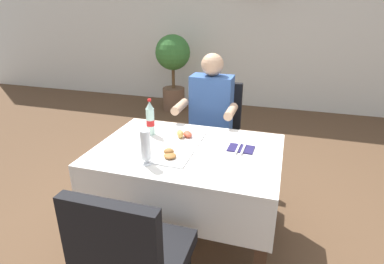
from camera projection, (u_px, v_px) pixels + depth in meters
ground_plane at (194, 238)px, 2.39m from camera, size 11.00×11.00×0.00m
back_wall at (259, 9)px, 4.88m from camera, size 11.00×0.12×3.09m
main_dining_table at (188, 170)px, 2.18m from camera, size 1.23×0.87×0.74m
chair_far_diner_seat at (215, 130)px, 2.92m from camera, size 0.44×0.50×0.97m
chair_near_camera_side at (133, 259)px, 1.46m from camera, size 0.44×0.50×0.97m
seated_diner_far at (210, 118)px, 2.78m from camera, size 0.50×0.46×1.26m
plate_near_camera at (170, 155)px, 1.99m from camera, size 0.25×0.25×0.05m
plate_far_diner at (186, 136)px, 2.27m from camera, size 0.22×0.22×0.07m
beer_glass_left at (146, 147)px, 1.88m from camera, size 0.07×0.07×0.22m
cola_bottle_primary at (150, 119)px, 2.31m from camera, size 0.06×0.06×0.27m
napkin_cutlery_set at (241, 148)px, 2.11m from camera, size 0.17×0.19×0.01m
potted_plant_corner at (173, 63)px, 4.98m from camera, size 0.54×0.54×1.19m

